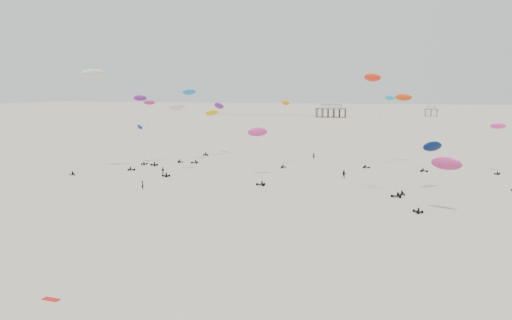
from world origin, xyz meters
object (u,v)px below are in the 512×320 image
(pavilion_small, at_px, (431,111))
(rig_8, at_px, (174,125))
(pavilion_main, at_px, (331,111))
(rig_3, at_px, (217,114))
(spectator_0, at_px, (143,189))

(pavilion_small, xyz_separation_m, rig_8, (-85.75, -271.47, 8.32))
(pavilion_main, height_order, pavilion_small, pavilion_main)
(rig_8, bearing_deg, rig_3, 15.99)
(pavilion_small, relative_size, rig_3, 0.54)
(pavilion_small, distance_m, rig_8, 284.81)
(pavilion_main, bearing_deg, rig_8, -93.73)
(rig_3, height_order, rig_8, rig_8)
(pavilion_main, bearing_deg, spectator_0, -93.11)
(pavilion_small, distance_m, rig_3, 251.88)
(rig_3, distance_m, spectator_0, 57.22)
(spectator_0, bearing_deg, pavilion_main, -35.84)
(pavilion_main, xyz_separation_m, rig_8, (-15.75, -241.47, 7.59))
(pavilion_main, relative_size, spectator_0, 9.98)
(pavilion_main, relative_size, rig_3, 1.26)
(pavilion_small, distance_m, spectator_0, 304.08)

